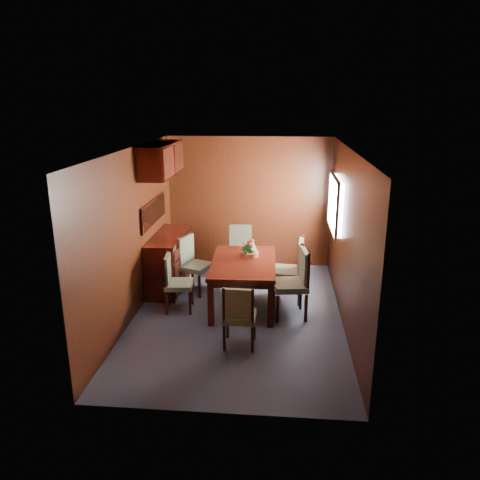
# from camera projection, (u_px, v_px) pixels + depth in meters

# --- Properties ---
(ground) EXTENTS (4.50, 4.50, 0.00)m
(ground) POSITION_uv_depth(u_px,v_px,m) (238.00, 315.00, 6.87)
(ground) COLOR #333746
(ground) RESTS_ON ground
(room_shell) EXTENTS (3.06, 4.52, 2.41)m
(room_shell) POSITION_uv_depth(u_px,v_px,m) (233.00, 201.00, 6.72)
(room_shell) COLOR black
(room_shell) RESTS_ON ground
(sideboard) EXTENTS (0.48, 1.40, 0.90)m
(sideboard) POSITION_uv_depth(u_px,v_px,m) (169.00, 261.00, 7.80)
(sideboard) COLOR black
(sideboard) RESTS_ON ground
(dining_table) EXTENTS (0.99, 1.54, 0.71)m
(dining_table) POSITION_uv_depth(u_px,v_px,m) (243.00, 267.00, 7.03)
(dining_table) COLOR black
(dining_table) RESTS_ON ground
(chair_left_near) EXTENTS (0.43, 0.45, 0.87)m
(chair_left_near) POSITION_uv_depth(u_px,v_px,m) (174.00, 280.00, 6.90)
(chair_left_near) COLOR black
(chair_left_near) RESTS_ON ground
(chair_left_far) EXTENTS (0.56, 0.57, 0.94)m
(chair_left_far) POSITION_uv_depth(u_px,v_px,m) (192.00, 261.00, 7.58)
(chair_left_far) COLOR black
(chair_left_far) RESTS_ON ground
(chair_right_near) EXTENTS (0.53, 0.55, 1.03)m
(chair_right_near) POSITION_uv_depth(u_px,v_px,m) (296.00, 279.00, 6.69)
(chair_right_near) COLOR black
(chair_right_near) RESTS_ON ground
(chair_right_far) EXTENTS (0.49, 0.51, 1.00)m
(chair_right_far) POSITION_uv_depth(u_px,v_px,m) (293.00, 267.00, 7.22)
(chair_right_far) COLOR black
(chair_right_far) RESTS_ON ground
(chair_head) EXTENTS (0.41, 0.39, 0.86)m
(chair_head) POSITION_uv_depth(u_px,v_px,m) (239.00, 313.00, 5.84)
(chair_head) COLOR black
(chair_head) RESTS_ON ground
(chair_foot) EXTENTS (0.48, 0.46, 0.92)m
(chair_foot) POSITION_uv_depth(u_px,v_px,m) (240.00, 248.00, 8.29)
(chair_foot) COLOR black
(chair_foot) RESTS_ON ground
(flower_centerpiece) EXTENTS (0.29, 0.29, 0.29)m
(flower_centerpiece) POSITION_uv_depth(u_px,v_px,m) (250.00, 248.00, 7.16)
(flower_centerpiece) COLOR #CA5C3D
(flower_centerpiece) RESTS_ON dining_table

